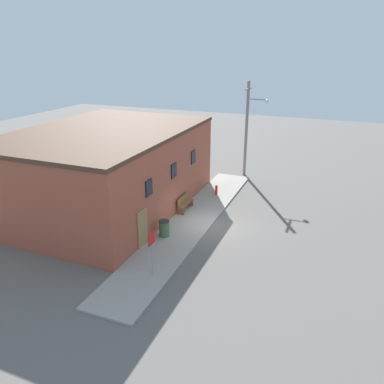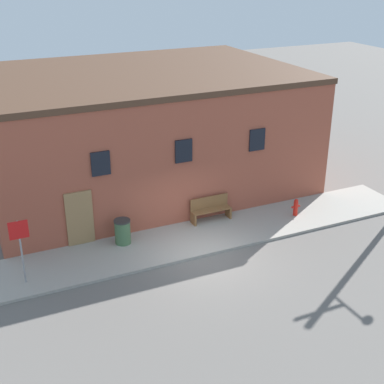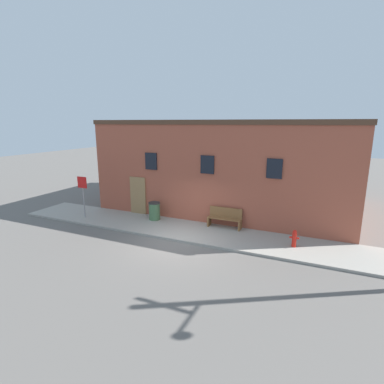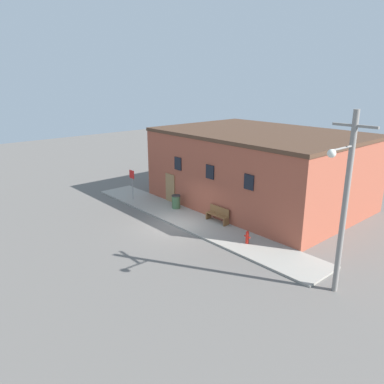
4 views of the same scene
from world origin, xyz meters
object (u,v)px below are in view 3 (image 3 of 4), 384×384
at_px(bench, 225,218).
at_px(trash_bin, 154,211).
at_px(fire_hydrant, 294,238).
at_px(stop_sign, 83,189).

xyz_separation_m(bench, trash_bin, (-3.80, -0.34, -0.01)).
distance_m(fire_hydrant, stop_sign, 10.97).
distance_m(fire_hydrant, bench, 3.55).
xyz_separation_m(fire_hydrant, bench, (-3.37, 1.09, 0.11)).
height_order(fire_hydrant, bench, bench).
xyz_separation_m(fire_hydrant, stop_sign, (-10.90, -0.44, 1.18)).
relative_size(stop_sign, bench, 1.35).
xyz_separation_m(stop_sign, trash_bin, (3.72, 1.19, -1.08)).
relative_size(bench, trash_bin, 1.76).
relative_size(fire_hydrant, bench, 0.44).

